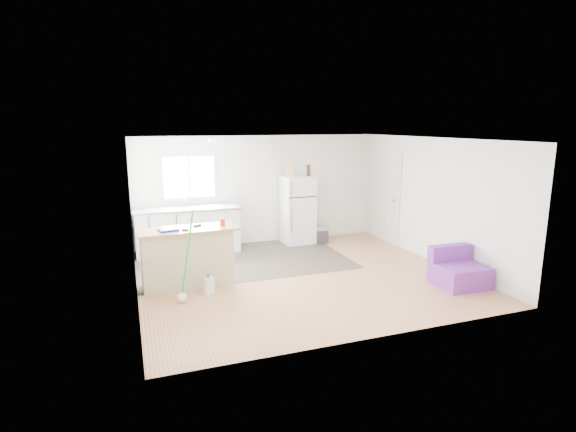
{
  "coord_description": "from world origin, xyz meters",
  "views": [
    {
      "loc": [
        -2.79,
        -7.05,
        2.66
      ],
      "look_at": [
        0.02,
        0.7,
        0.95
      ],
      "focal_mm": 28.0,
      "sensor_mm": 36.0,
      "label": 1
    }
  ],
  "objects_px": {
    "peninsula": "(187,257)",
    "cooler": "(318,234)",
    "cleaner_jug": "(209,285)",
    "bottle_left": "(309,170)",
    "kitchen_cabinets": "(188,230)",
    "mop": "(183,287)",
    "purple_seat": "(458,272)",
    "bottle_right": "(308,170)",
    "red_cup": "(223,222)",
    "blue_tray": "(168,230)",
    "cardboard_box": "(289,170)",
    "refrigerator": "(298,210)"
  },
  "relations": [
    {
      "from": "purple_seat",
      "to": "bottle_right",
      "type": "bearing_deg",
      "value": 113.73
    },
    {
      "from": "purple_seat",
      "to": "red_cup",
      "type": "height_order",
      "value": "red_cup"
    },
    {
      "from": "red_cup",
      "to": "bottle_right",
      "type": "distance_m",
      "value": 3.08
    },
    {
      "from": "bottle_right",
      "to": "kitchen_cabinets",
      "type": "bearing_deg",
      "value": 178.92
    },
    {
      "from": "cooler",
      "to": "bottle_right",
      "type": "xyz_separation_m",
      "value": [
        -0.2,
        0.1,
        1.45
      ]
    },
    {
      "from": "purple_seat",
      "to": "mop",
      "type": "height_order",
      "value": "mop"
    },
    {
      "from": "kitchen_cabinets",
      "to": "cleaner_jug",
      "type": "relative_size",
      "value": 6.55
    },
    {
      "from": "kitchen_cabinets",
      "to": "purple_seat",
      "type": "height_order",
      "value": "kitchen_cabinets"
    },
    {
      "from": "bottle_left",
      "to": "mop",
      "type": "bearing_deg",
      "value": -140.73
    },
    {
      "from": "kitchen_cabinets",
      "to": "bottle_left",
      "type": "xyz_separation_m",
      "value": [
        2.66,
        -0.09,
        1.15
      ]
    },
    {
      "from": "blue_tray",
      "to": "purple_seat",
      "type": "bearing_deg",
      "value": -17.45
    },
    {
      "from": "bottle_left",
      "to": "bottle_right",
      "type": "relative_size",
      "value": 1.0
    },
    {
      "from": "refrigerator",
      "to": "bottle_right",
      "type": "height_order",
      "value": "bottle_right"
    },
    {
      "from": "refrigerator",
      "to": "cleaner_jug",
      "type": "relative_size",
      "value": 4.57
    },
    {
      "from": "peninsula",
      "to": "cleaner_jug",
      "type": "relative_size",
      "value": 4.89
    },
    {
      "from": "cooler",
      "to": "peninsula",
      "type": "bearing_deg",
      "value": -133.55
    },
    {
      "from": "purple_seat",
      "to": "kitchen_cabinets",
      "type": "bearing_deg",
      "value": 141.67
    },
    {
      "from": "peninsula",
      "to": "mop",
      "type": "relative_size",
      "value": 1.14
    },
    {
      "from": "cleaner_jug",
      "to": "purple_seat",
      "type": "bearing_deg",
      "value": -36.81
    },
    {
      "from": "bottle_right",
      "to": "mop",
      "type": "bearing_deg",
      "value": -140.34
    },
    {
      "from": "refrigerator",
      "to": "mop",
      "type": "xyz_separation_m",
      "value": [
        -2.87,
        -2.62,
        -0.53
      ]
    },
    {
      "from": "red_cup",
      "to": "bottle_right",
      "type": "relative_size",
      "value": 0.48
    },
    {
      "from": "kitchen_cabinets",
      "to": "cooler",
      "type": "height_order",
      "value": "kitchen_cabinets"
    },
    {
      "from": "blue_tray",
      "to": "cardboard_box",
      "type": "distance_m",
      "value": 3.52
    },
    {
      "from": "red_cup",
      "to": "cardboard_box",
      "type": "distance_m",
      "value": 2.8
    },
    {
      "from": "kitchen_cabinets",
      "to": "bottle_left",
      "type": "relative_size",
      "value": 8.67
    },
    {
      "from": "refrigerator",
      "to": "red_cup",
      "type": "relative_size",
      "value": 12.6
    },
    {
      "from": "cleaner_jug",
      "to": "bottle_left",
      "type": "distance_m",
      "value": 3.88
    },
    {
      "from": "red_cup",
      "to": "bottle_left",
      "type": "xyz_separation_m",
      "value": [
        2.33,
        1.88,
        0.6
      ]
    },
    {
      "from": "purple_seat",
      "to": "cleaner_jug",
      "type": "relative_size",
      "value": 2.43
    },
    {
      "from": "kitchen_cabinets",
      "to": "blue_tray",
      "type": "height_order",
      "value": "kitchen_cabinets"
    },
    {
      "from": "blue_tray",
      "to": "bottle_left",
      "type": "xyz_separation_m",
      "value": [
        3.22,
        1.95,
        0.64
      ]
    },
    {
      "from": "cleaner_jug",
      "to": "mop",
      "type": "distance_m",
      "value": 0.45
    },
    {
      "from": "red_cup",
      "to": "cardboard_box",
      "type": "relative_size",
      "value": 0.4
    },
    {
      "from": "purple_seat",
      "to": "cardboard_box",
      "type": "height_order",
      "value": "cardboard_box"
    },
    {
      "from": "peninsula",
      "to": "cooler",
      "type": "relative_size",
      "value": 2.96
    },
    {
      "from": "mop",
      "to": "bottle_right",
      "type": "relative_size",
      "value": 5.7
    },
    {
      "from": "peninsula",
      "to": "purple_seat",
      "type": "distance_m",
      "value": 4.51
    },
    {
      "from": "kitchen_cabinets",
      "to": "blue_tray",
      "type": "distance_m",
      "value": 2.18
    },
    {
      "from": "red_cup",
      "to": "blue_tray",
      "type": "height_order",
      "value": "red_cup"
    },
    {
      "from": "red_cup",
      "to": "mop",
      "type": "bearing_deg",
      "value": -139.75
    },
    {
      "from": "peninsula",
      "to": "mop",
      "type": "bearing_deg",
      "value": -106.29
    },
    {
      "from": "mop",
      "to": "red_cup",
      "type": "relative_size",
      "value": 11.87
    },
    {
      "from": "bottle_left",
      "to": "cleaner_jug",
      "type": "bearing_deg",
      "value": -138.43
    },
    {
      "from": "kitchen_cabinets",
      "to": "mop",
      "type": "xyz_separation_m",
      "value": [
        -0.44,
        -2.62,
        -0.26
      ]
    },
    {
      "from": "cooler",
      "to": "bottle_left",
      "type": "distance_m",
      "value": 1.47
    },
    {
      "from": "purple_seat",
      "to": "cardboard_box",
      "type": "relative_size",
      "value": 2.68
    },
    {
      "from": "refrigerator",
      "to": "cardboard_box",
      "type": "relative_size",
      "value": 5.04
    },
    {
      "from": "cleaner_jug",
      "to": "red_cup",
      "type": "height_order",
      "value": "red_cup"
    },
    {
      "from": "blue_tray",
      "to": "bottle_left",
      "type": "bearing_deg",
      "value": 31.24
    }
  ]
}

